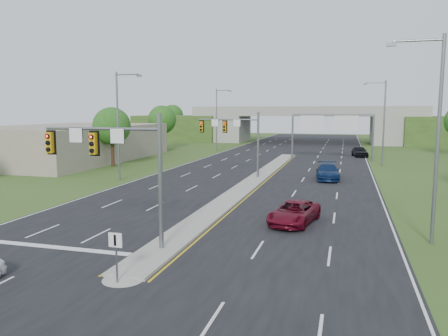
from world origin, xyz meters
TOP-DOWN VIEW (x-y plane):
  - ground at (0.00, 0.00)m, footprint 240.00×240.00m
  - road at (0.00, 35.00)m, footprint 24.00×160.00m
  - median at (0.00, 23.00)m, footprint 2.00×54.00m
  - median_nose at (0.00, -4.00)m, footprint 2.00×2.00m
  - lane_markings at (-0.60, 28.91)m, footprint 23.72×160.00m
  - signal_mast_near at (-2.26, -0.07)m, footprint 6.62×0.60m
  - signal_mast_far at (-2.26, 24.93)m, footprint 6.62×0.60m
  - keep_right_sign at (0.00, -4.53)m, footprint 0.60×0.13m
  - sign_gantry at (6.68, 44.92)m, footprint 11.58×0.44m
  - overpass at (0.00, 80.00)m, footprint 80.00×14.00m
  - lightpole_l_mid at (-13.30, 20.00)m, footprint 2.85×0.25m
  - lightpole_l_far at (-13.30, 55.00)m, footprint 2.85×0.25m
  - lightpole_r_near at (13.30, 5.00)m, footprint 2.85×0.25m
  - lightpole_r_far at (13.30, 40.00)m, footprint 2.85×0.25m
  - tree_l_near at (-20.00, 30.00)m, footprint 4.80×4.80m
  - tree_l_mid at (-24.00, 55.00)m, footprint 5.20×5.20m
  - tree_back_a at (-38.00, 94.00)m, footprint 6.00×6.00m
  - tree_back_b at (-24.00, 94.00)m, footprint 5.60×5.60m
  - tree_back_c at (24.00, 94.00)m, footprint 5.60×5.60m
  - commercial_building at (-30.00, 35.00)m, footprint 18.00×30.00m
  - car_far_a at (5.87, 7.34)m, footprint 3.26×5.41m
  - car_far_b at (7.15, 26.36)m, footprint 2.75×5.81m
  - car_far_c at (11.00, 51.27)m, footprint 2.79×5.00m

SIDE VIEW (x-z plane):
  - ground at x=0.00m, z-range 0.00..0.00m
  - road at x=0.00m, z-range 0.00..0.02m
  - lane_markings at x=-0.60m, z-range 0.02..0.03m
  - median at x=0.00m, z-range 0.02..0.18m
  - median_nose at x=0.00m, z-range 0.02..0.18m
  - car_far_a at x=5.87m, z-range 0.02..1.42m
  - car_far_c at x=11.00m, z-range 0.02..1.63m
  - car_far_b at x=7.15m, z-range 0.02..1.66m
  - keep_right_sign at x=0.00m, z-range 0.42..2.62m
  - commercial_building at x=-30.00m, z-range 0.00..5.00m
  - overpass at x=0.00m, z-range -0.50..7.60m
  - signal_mast_near at x=-2.26m, z-range 1.23..8.23m
  - signal_mast_far at x=-2.26m, z-range 1.23..8.23m
  - tree_l_near at x=-20.00m, z-range 1.38..8.98m
  - sign_gantry at x=6.68m, z-range 1.90..8.58m
  - tree_l_mid at x=-24.00m, z-range 1.44..9.57m
  - tree_back_b at x=-24.00m, z-range 1.35..9.67m
  - tree_back_c at x=24.00m, z-range 1.35..9.67m
  - tree_back_a at x=-38.00m, z-range 1.41..10.26m
  - lightpole_l_mid at x=-13.30m, z-range 0.60..11.60m
  - lightpole_l_far at x=-13.30m, z-range 0.60..11.60m
  - lightpole_r_near at x=13.30m, z-range 0.60..11.60m
  - lightpole_r_far at x=13.30m, z-range 0.60..11.60m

